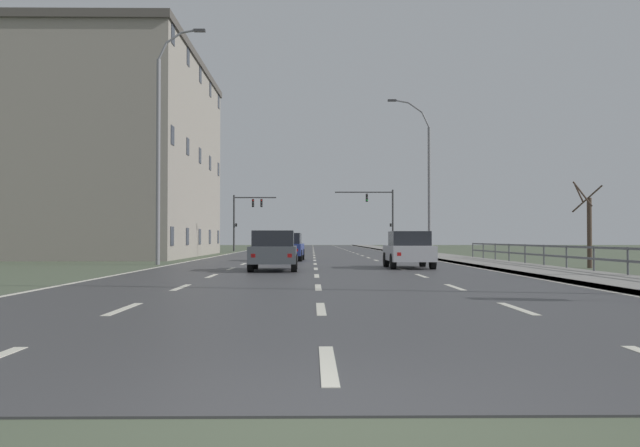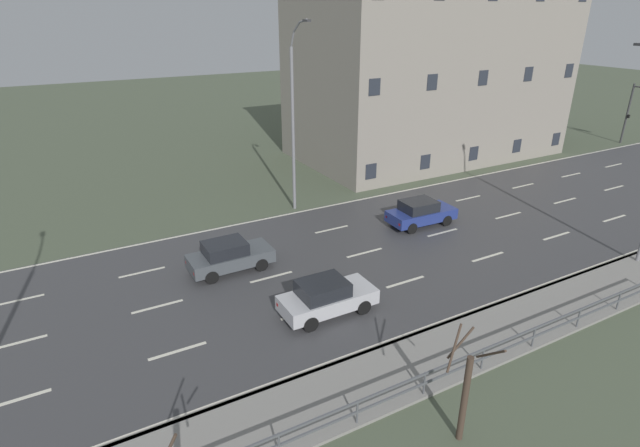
# 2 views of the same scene
# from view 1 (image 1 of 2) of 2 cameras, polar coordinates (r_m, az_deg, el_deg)

# --- Properties ---
(ground_plane) EXTENTS (160.00, 160.00, 0.12)m
(ground_plane) POSITION_cam_1_polar(r_m,az_deg,el_deg) (52.93, -0.50, -2.68)
(ground_plane) COLOR #4C5642
(road_asphalt_strip) EXTENTS (14.00, 120.00, 0.03)m
(road_asphalt_strip) POSITION_cam_1_polar(r_m,az_deg,el_deg) (64.92, -0.53, -2.35)
(road_asphalt_strip) COLOR #3D3D3F
(road_asphalt_strip) RESTS_ON ground
(sidewalk_right) EXTENTS (3.00, 120.00, 0.12)m
(sidewalk_right) POSITION_cam_1_polar(r_m,az_deg,el_deg) (65.49, 6.87, -2.28)
(sidewalk_right) COLOR gray
(sidewalk_right) RESTS_ON ground
(guardrail) EXTENTS (0.07, 31.75, 1.00)m
(guardrail) POSITION_cam_1_polar(r_m,az_deg,el_deg) (28.89, 19.61, -2.28)
(guardrail) COLOR #515459
(guardrail) RESTS_ON ground
(street_lamp_midground) EXTENTS (2.83, 0.24, 10.51)m
(street_lamp_midground) POSITION_cam_1_polar(r_m,az_deg,el_deg) (46.36, 8.73, 3.53)
(street_lamp_midground) COLOR slate
(street_lamp_midground) RESTS_ON ground
(street_lamp_left_bank) EXTENTS (2.35, 0.24, 11.48)m
(street_lamp_left_bank) POSITION_cam_1_polar(r_m,az_deg,el_deg) (34.56, -12.95, 6.06)
(street_lamp_left_bank) COLOR slate
(street_lamp_left_bank) RESTS_ON ground
(traffic_signal_right) EXTENTS (5.85, 0.36, 6.12)m
(traffic_signal_right) POSITION_cam_1_polar(r_m,az_deg,el_deg) (69.17, 5.10, 1.11)
(traffic_signal_right) COLOR #38383A
(traffic_signal_right) RESTS_ON ground
(traffic_signal_left) EXTENTS (4.28, 0.36, 5.59)m
(traffic_signal_left) POSITION_cam_1_polar(r_m,az_deg,el_deg) (69.19, -6.22, 0.88)
(traffic_signal_left) COLOR #38383A
(traffic_signal_left) RESTS_ON ground
(car_mid_centre) EXTENTS (1.88, 4.12, 1.57)m
(car_mid_centre) POSITION_cam_1_polar(r_m,az_deg,el_deg) (27.07, -3.83, -2.22)
(car_mid_centre) COLOR #474C51
(car_mid_centre) RESTS_ON ground
(car_near_right) EXTENTS (1.85, 4.11, 1.57)m
(car_near_right) POSITION_cam_1_polar(r_m,az_deg,el_deg) (29.64, 7.30, -2.13)
(car_near_right) COLOR #B7B7BC
(car_near_right) RESTS_ON ground
(car_far_left) EXTENTS (1.95, 4.16, 1.57)m
(car_far_left) POSITION_cam_1_polar(r_m,az_deg,el_deg) (38.94, -2.74, -1.92)
(car_far_left) COLOR navy
(car_far_left) RESTS_ON ground
(brick_building) EXTENTS (12.59, 22.46, 14.11)m
(brick_building) POSITION_cam_1_polar(r_m,az_deg,el_deg) (51.94, -16.62, 5.22)
(brick_building) COLOR gray
(brick_building) RESTS_ON ground
(bare_tree_mid) EXTENTS (1.45, 1.51, 3.74)m
(bare_tree_mid) POSITION_cam_1_polar(r_m,az_deg,el_deg) (31.88, 21.22, -0.30)
(bare_tree_mid) COLOR #423328
(bare_tree_mid) RESTS_ON ground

